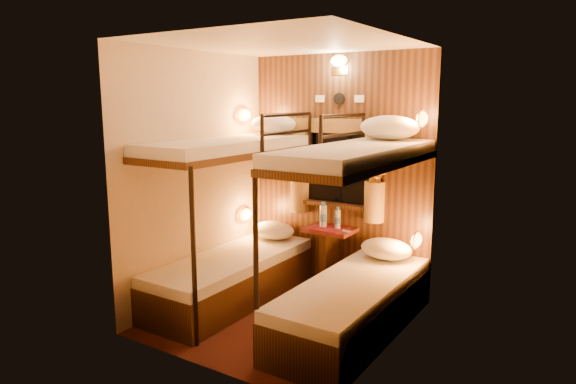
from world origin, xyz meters
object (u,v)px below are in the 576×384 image
Objects in this scene: bunk_left at (232,245)px; table at (329,250)px; bottle_right at (337,219)px; bunk_right at (354,269)px; bottle_left at (323,216)px.

bunk_left reaches higher than table.
table is at bearing -162.09° from bottle_right.
table is (-0.65, 0.78, -0.14)m from bunk_right.
bottle_right is at bearing 17.91° from table.
bunk_right is (1.30, 0.00, 0.00)m from bunk_left.
bottle_left reaches higher than bottle_right.
bunk_right is at bearing 0.00° from bunk_left.
bunk_left is at bearing 180.00° from bunk_right.
bunk_right reaches higher than bottle_left.
bottle_right is at bearing 8.52° from bottle_left.
bunk_left is 8.49× the size of bottle_right.
table is at bearing 129.67° from bunk_right.
bottle_left is at bearing 132.69° from bunk_right.
bunk_left is 1.02m from table.
bottle_right is (0.72, 0.81, 0.19)m from bunk_left.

